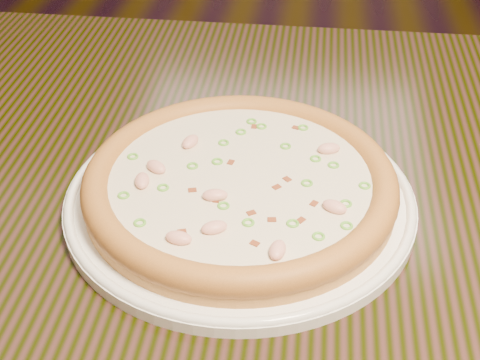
# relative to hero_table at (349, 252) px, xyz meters

# --- Properties ---
(ground) EXTENTS (9.00, 9.00, 0.00)m
(ground) POSITION_rel_hero_table_xyz_m (-0.27, 0.67, -0.65)
(ground) COLOR black
(hero_table) EXTENTS (1.20, 0.80, 0.75)m
(hero_table) POSITION_rel_hero_table_xyz_m (0.00, 0.00, 0.00)
(hero_table) COLOR black
(hero_table) RESTS_ON ground
(plate) EXTENTS (0.35, 0.35, 0.02)m
(plate) POSITION_rel_hero_table_xyz_m (-0.12, -0.05, 0.11)
(plate) COLOR white
(plate) RESTS_ON hero_table
(pizza) EXTENTS (0.31, 0.31, 0.03)m
(pizza) POSITION_rel_hero_table_xyz_m (-0.12, -0.05, 0.13)
(pizza) COLOR #BE8E46
(pizza) RESTS_ON plate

